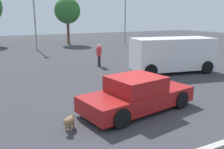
# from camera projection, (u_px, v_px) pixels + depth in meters

# --- Properties ---
(ground_plane) EXTENTS (80.00, 80.00, 0.00)m
(ground_plane) POSITION_uv_depth(u_px,v_px,m) (135.00, 108.00, 9.06)
(ground_plane) COLOR #38383D
(sedan_foreground) EXTENTS (4.45, 2.36, 1.26)m
(sedan_foreground) POSITION_uv_depth(u_px,v_px,m) (137.00, 95.00, 8.77)
(sedan_foreground) COLOR maroon
(sedan_foreground) RESTS_ON ground_plane
(dog) EXTENTS (0.48, 0.58, 0.45)m
(dog) POSITION_uv_depth(u_px,v_px,m) (69.00, 121.00, 7.26)
(dog) COLOR olive
(dog) RESTS_ON ground_plane
(van_white) EXTENTS (5.12, 2.94, 2.07)m
(van_white) POSITION_uv_depth(u_px,v_px,m) (172.00, 54.00, 14.72)
(van_white) COLOR white
(van_white) RESTS_ON ground_plane
(pedestrian) EXTENTS (0.44, 0.46, 1.54)m
(pedestrian) POSITION_uv_depth(u_px,v_px,m) (99.00, 53.00, 16.44)
(pedestrian) COLOR black
(pedestrian) RESTS_ON ground_plane
(light_post_near) EXTENTS (0.44, 0.44, 7.01)m
(light_post_near) POSITION_uv_depth(u_px,v_px,m) (125.00, 4.00, 28.46)
(light_post_near) COLOR gray
(light_post_near) RESTS_ON ground_plane
(light_post_mid) EXTENTS (0.44, 0.44, 6.17)m
(light_post_mid) POSITION_uv_depth(u_px,v_px,m) (34.00, 7.00, 23.78)
(light_post_mid) COLOR gray
(light_post_mid) RESTS_ON ground_plane
(tree_back_center) EXTENTS (3.08, 3.08, 5.54)m
(tree_back_center) POSITION_uv_depth(u_px,v_px,m) (67.00, 11.00, 29.15)
(tree_back_center) COLOR brown
(tree_back_center) RESTS_ON ground_plane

